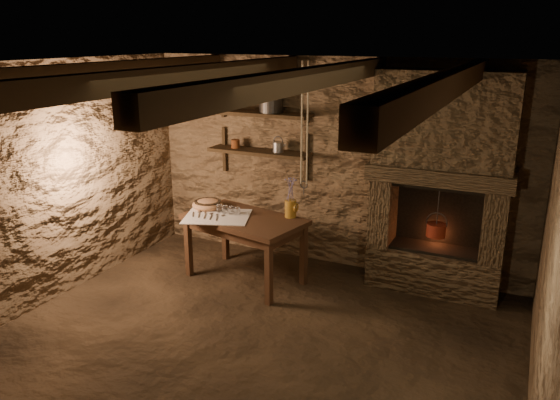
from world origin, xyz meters
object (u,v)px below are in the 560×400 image
at_px(stoneware_jug, 291,200).
at_px(work_table, 245,246).
at_px(red_pot, 436,229).
at_px(wooden_bowl, 208,205).
at_px(iron_stockpot, 271,104).

bearing_deg(stoneware_jug, work_table, -164.93).
bearing_deg(red_pot, wooden_bowl, -168.92).
bearing_deg(red_pot, work_table, -163.07).
distance_m(work_table, stoneware_jug, 0.73).
relative_size(work_table, iron_stockpot, 5.19).
bearing_deg(iron_stockpot, wooden_bowl, -130.41).
bearing_deg(stoneware_jug, iron_stockpot, 122.87).
distance_m(stoneware_jug, red_pot, 1.54).
relative_size(work_table, wooden_bowl, 3.97).
height_order(stoneware_jug, wooden_bowl, stoneware_jug).
bearing_deg(iron_stockpot, red_pot, -3.53).
bearing_deg(wooden_bowl, work_table, -11.38).
height_order(work_table, stoneware_jug, stoneware_jug).
bearing_deg(red_pot, iron_stockpot, 176.47).
height_order(wooden_bowl, red_pot, red_pot).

